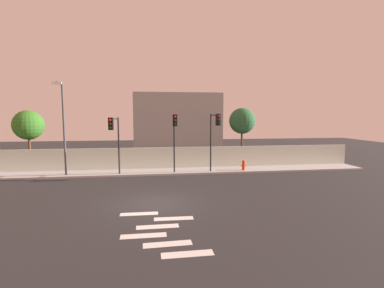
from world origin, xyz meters
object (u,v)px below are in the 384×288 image
(traffic_light_right, at_px, (175,131))
(roadside_tree_midleft, at_px, (242,121))
(traffic_light_left, at_px, (114,133))
(street_lamp_curbside, at_px, (63,121))
(traffic_light_center, at_px, (215,130))
(roadside_tree_leftmost, at_px, (28,125))
(fire_hydrant, at_px, (244,165))

(traffic_light_right, height_order, roadside_tree_midleft, roadside_tree_midleft)
(traffic_light_left, xyz_separation_m, traffic_light_right, (4.53, 0.34, 0.12))
(traffic_light_left, relative_size, street_lamp_curbside, 0.64)
(street_lamp_curbside, distance_m, roadside_tree_midleft, 15.50)
(traffic_light_center, xyz_separation_m, roadside_tree_midleft, (3.60, 4.22, 0.60))
(traffic_light_center, relative_size, traffic_light_right, 1.01)
(roadside_tree_leftmost, bearing_deg, roadside_tree_midleft, 0.00)
(traffic_light_center, relative_size, street_lamp_curbside, 0.68)
(traffic_light_left, xyz_separation_m, traffic_light_center, (7.66, 0.08, 0.18))
(street_lamp_curbside, bearing_deg, traffic_light_left, -9.87)
(traffic_light_right, relative_size, street_lamp_curbside, 0.67)
(fire_hydrant, height_order, roadside_tree_midleft, roadside_tree_midleft)
(traffic_light_left, height_order, traffic_light_center, traffic_light_center)
(roadside_tree_leftmost, bearing_deg, street_lamp_curbside, -42.88)
(fire_hydrant, bearing_deg, street_lamp_curbside, -179.35)
(traffic_light_left, height_order, roadside_tree_midleft, roadside_tree_midleft)
(traffic_light_center, distance_m, traffic_light_right, 3.14)
(traffic_light_right, xyz_separation_m, roadside_tree_midleft, (6.73, 3.96, 0.65))
(traffic_light_right, relative_size, fire_hydrant, 5.49)
(traffic_light_center, bearing_deg, traffic_light_left, -179.40)
(traffic_light_left, distance_m, traffic_light_right, 4.54)
(traffic_light_left, bearing_deg, traffic_light_center, 0.60)
(roadside_tree_leftmost, bearing_deg, fire_hydrant, -10.91)
(roadside_tree_midleft, bearing_deg, roadside_tree_leftmost, 180.00)
(roadside_tree_leftmost, bearing_deg, traffic_light_center, -15.34)
(fire_hydrant, xyz_separation_m, roadside_tree_midleft, (0.94, 3.48, 3.57))
(traffic_light_left, bearing_deg, roadside_tree_leftmost, 150.90)
(traffic_light_center, xyz_separation_m, fire_hydrant, (2.65, 0.74, -2.97))
(traffic_light_center, bearing_deg, roadside_tree_midleft, 49.55)
(fire_hydrant, xyz_separation_m, roadside_tree_leftmost, (-18.03, 3.48, 3.27))
(traffic_light_right, distance_m, roadside_tree_midleft, 7.84)
(traffic_light_left, xyz_separation_m, roadside_tree_midleft, (11.25, 4.30, 0.78))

